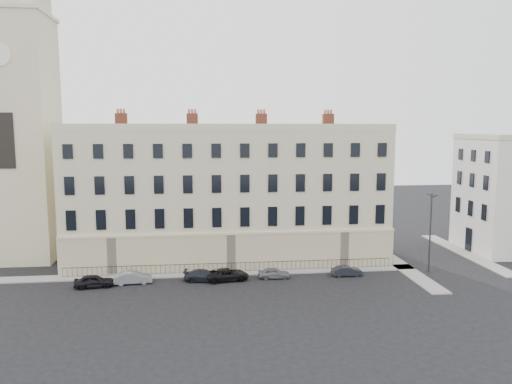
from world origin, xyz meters
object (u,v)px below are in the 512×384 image
(car_b, at_px, (133,278))
(car_c, at_px, (204,276))
(streetlamp, at_px, (430,229))
(car_a, at_px, (94,281))
(car_e, at_px, (274,273))
(car_f, at_px, (347,271))
(car_d, at_px, (227,275))

(car_b, height_order, car_c, car_b)
(car_b, distance_m, streetlamp, 31.24)
(car_b, bearing_deg, car_a, 95.73)
(car_a, bearing_deg, car_c, -93.30)
(car_c, bearing_deg, car_e, -81.21)
(car_e, relative_size, streetlamp, 0.38)
(car_a, xyz_separation_m, car_f, (25.48, 0.88, -0.11))
(car_b, height_order, car_f, car_b)
(car_e, bearing_deg, car_f, -87.87)
(car_e, bearing_deg, car_d, 94.34)
(car_b, relative_size, car_d, 0.86)
(car_a, relative_size, car_f, 1.16)
(car_b, bearing_deg, streetlamp, -96.02)
(car_d, xyz_separation_m, streetlamp, (21.57, 0.35, 4.15))
(car_a, height_order, car_c, car_a)
(car_b, relative_size, car_c, 0.93)
(car_b, xyz_separation_m, car_f, (21.90, 0.10, -0.09))
(car_d, height_order, car_e, car_d)
(car_a, bearing_deg, car_e, -94.47)
(car_c, distance_m, car_d, 2.34)
(car_b, xyz_separation_m, car_e, (14.20, 0.14, -0.07))
(car_b, distance_m, car_d, 9.39)
(car_c, height_order, car_d, car_d)
(car_f, bearing_deg, car_a, 91.12)
(car_b, bearing_deg, car_f, -96.36)
(car_b, distance_m, car_e, 14.20)
(car_a, bearing_deg, car_d, -94.07)
(car_b, relative_size, car_e, 1.16)
(car_f, bearing_deg, car_e, 88.83)
(car_d, bearing_deg, car_b, 81.55)
(car_a, height_order, streetlamp, streetlamp)
(car_a, height_order, car_e, car_a)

